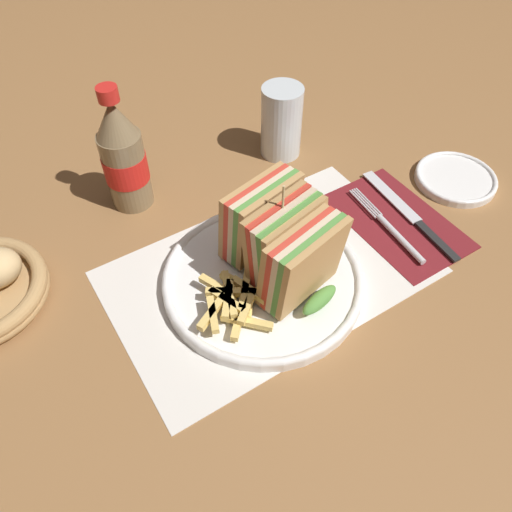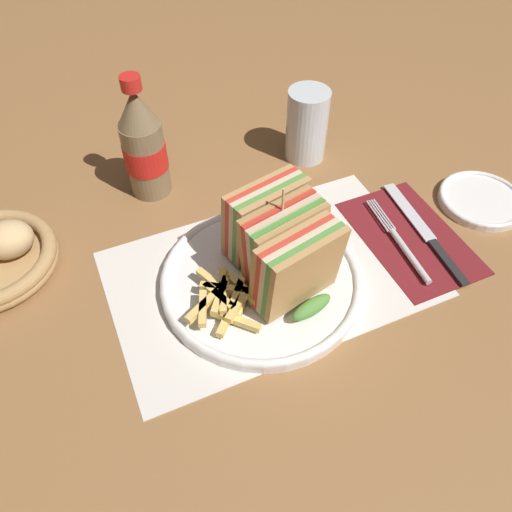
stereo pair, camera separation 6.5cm
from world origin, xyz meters
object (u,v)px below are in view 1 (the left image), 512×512
(club_sandwich, at_px, (283,242))
(knife, at_px, (410,214))
(coke_bottle_near, at_px, (123,157))
(glass_near, at_px, (281,122))
(plate_main, at_px, (264,280))
(side_saucer, at_px, (456,178))
(fork, at_px, (393,231))

(club_sandwich, xyz_separation_m, knife, (0.23, -0.01, -0.07))
(coke_bottle_near, distance_m, glass_near, 0.27)
(plate_main, xyz_separation_m, coke_bottle_near, (-0.08, 0.25, 0.07))
(knife, distance_m, coke_bottle_near, 0.43)
(side_saucer, bearing_deg, plate_main, -178.18)
(plate_main, relative_size, glass_near, 2.23)
(club_sandwich, xyz_separation_m, fork, (0.18, -0.02, -0.06))
(fork, bearing_deg, plate_main, 178.96)
(club_sandwich, height_order, knife, club_sandwich)
(coke_bottle_near, xyz_separation_m, glass_near, (0.26, -0.02, -0.02))
(plate_main, xyz_separation_m, fork, (0.21, -0.02, -0.00))
(plate_main, bearing_deg, glass_near, 51.50)
(club_sandwich, relative_size, glass_near, 1.50)
(club_sandwich, xyz_separation_m, coke_bottle_near, (-0.11, 0.25, 0.01))
(knife, bearing_deg, plate_main, -176.85)
(plate_main, distance_m, side_saucer, 0.38)
(knife, height_order, side_saucer, side_saucer)
(fork, relative_size, glass_near, 1.42)
(club_sandwich, distance_m, glass_near, 0.28)
(plate_main, xyz_separation_m, knife, (0.26, -0.01, -0.00))
(side_saucer, bearing_deg, club_sandwich, -177.82)
(club_sandwich, distance_m, knife, 0.24)
(fork, relative_size, coke_bottle_near, 0.88)
(club_sandwich, bearing_deg, side_saucer, 2.18)
(fork, distance_m, coke_bottle_near, 0.41)
(coke_bottle_near, bearing_deg, knife, -37.51)
(club_sandwich, relative_size, knife, 0.84)
(knife, relative_size, coke_bottle_near, 1.10)
(glass_near, bearing_deg, fork, -83.99)
(knife, bearing_deg, side_saucer, 14.90)
(knife, height_order, coke_bottle_near, coke_bottle_near)
(fork, xyz_separation_m, glass_near, (-0.03, 0.25, 0.05))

